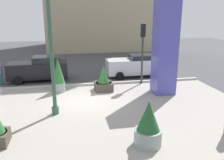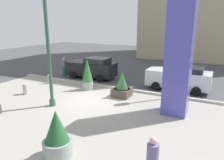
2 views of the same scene
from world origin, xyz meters
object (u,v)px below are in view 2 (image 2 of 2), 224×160
Objects in this scene: fire_hydrant at (49,79)px; traffic_light_far_side at (174,54)px; lamp_post at (48,44)px; pedestrian_on_sidewalk at (152,160)px; car_intersection at (92,68)px; art_pillar_blue at (179,60)px; potted_plant_near_left at (57,136)px; concrete_bollard at (26,89)px; potted_plant_curbside at (87,75)px; pedestrian_crossing at (64,66)px; car_far_lane at (179,78)px; potted_plant_near_right at (122,86)px.

traffic_light_far_side reaches higher than fire_hydrant.
lamp_post is at bearing -44.82° from fire_hydrant.
pedestrian_on_sidewalk reaches higher than fire_hydrant.
lamp_post is 1.69× the size of car_intersection.
art_pillar_blue reaches higher than pedestrian_on_sidewalk.
potted_plant_near_left reaches higher than concrete_bollard.
concrete_bollard is (-3.30, -2.89, -0.78)m from potted_plant_curbside.
art_pillar_blue is at bearing -12.49° from potted_plant_curbside.
pedestrian_crossing is (-10.21, 1.68, -1.96)m from traffic_light_far_side.
car_intersection is at bearing 150.76° from art_pillar_blue.
car_intersection is at bearing 101.66° from lamp_post.
pedestrian_crossing is at bearing 123.27° from lamp_post.
potted_plant_near_right is at bearing -133.51° from car_far_lane.
pedestrian_crossing is at bearing -177.13° from car_far_lane.
concrete_bollard is 0.17× the size of traffic_light_far_side.
potted_plant_near_left is 1.08× the size of pedestrian_on_sidewalk.
potted_plant_near_right is 8.33m from pedestrian_on_sidewalk.
traffic_light_far_side reaches higher than car_intersection.
art_pillar_blue is (6.83, 2.24, -0.70)m from lamp_post.
traffic_light_far_side is at bearing 97.89° from pedestrian_on_sidewalk.
lamp_post is 6.12m from fire_hydrant.
traffic_light_far_side is 0.97× the size of car_intersection.
traffic_light_far_side is 2.44× the size of pedestrian_crossing.
car_far_lane is at bearing -0.66° from car_intersection.
pedestrian_on_sidewalk is (10.92, -7.39, 0.58)m from fire_hydrant.
potted_plant_near_left reaches higher than pedestrian_on_sidewalk.
lamp_post reaches higher than potted_plant_near_left.
potted_plant_curbside is at bearing -153.58° from car_far_lane.
fire_hydrant is (-3.65, 3.63, -3.32)m from lamp_post.
fire_hydrant is 1.00× the size of concrete_bollard.
pedestrian_crossing is at bearing 149.15° from potted_plant_curbside.
art_pillar_blue is 7.99× the size of concrete_bollard.
traffic_light_far_side is (2.41, 8.39, 2.12)m from potted_plant_near_left.
pedestrian_crossing is at bearing 159.86° from art_pillar_blue.
potted_plant_near_right reaches higher than fire_hydrant.
lamp_post is at bearing -14.66° from concrete_bollard.
pedestrian_crossing is (-10.34, -0.52, 0.08)m from car_far_lane.
pedestrian_crossing is (-0.45, 2.61, 0.63)m from fire_hydrant.
potted_plant_near_right is 0.92× the size of potted_plant_near_left.
potted_plant_near_right is at bearing 94.91° from potted_plant_near_left.
fire_hydrant is at bearing 134.61° from potted_plant_near_left.
potted_plant_near_right is 4.60m from car_far_lane.
potted_plant_curbside is (-2.95, 0.30, 0.45)m from potted_plant_near_right.
potted_plant_curbside is at bearing 167.51° from art_pillar_blue.
potted_plant_near_left is 0.43× the size of traffic_light_far_side.
art_pillar_blue is 1.30× the size of car_far_lane.
potted_plant_near_left is at bearing -45.94° from lamp_post.
art_pillar_blue is 1.38× the size of traffic_light_far_side.
pedestrian_crossing reaches higher than concrete_bollard.
concrete_bollard is (-6.26, -2.59, -0.33)m from potted_plant_near_right.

